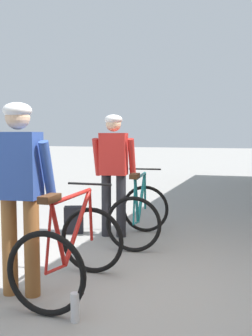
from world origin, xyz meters
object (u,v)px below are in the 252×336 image
(cyclist_far_in_blue, at_px, (19,182))
(backpack_on_platform, at_px, (74,220))
(cyclist_near_in_red, at_px, (114,164))
(bicycle_near_teal, at_px, (140,213))
(bicycle_far_red, at_px, (71,250))
(water_bottle_near_the_bikes, at_px, (75,307))

(cyclist_far_in_blue, height_order, backpack_on_platform, cyclist_far_in_blue)
(cyclist_near_in_red, xyz_separation_m, bicycle_near_teal, (0.43, -0.12, -0.65))
(bicycle_far_red, bearing_deg, water_bottle_near_the_bikes, -59.92)
(cyclist_near_in_red, relative_size, water_bottle_near_the_bikes, 7.56)
(water_bottle_near_the_bikes, bearing_deg, bicycle_near_teal, 95.02)
(bicycle_near_teal, bearing_deg, water_bottle_near_the_bikes, -84.98)
(bicycle_near_teal, distance_m, backpack_on_platform, 1.09)
(bicycle_far_red, bearing_deg, cyclist_far_in_blue, -152.45)
(bicycle_far_red, distance_m, backpack_on_platform, 2.19)
(bicycle_far_red, distance_m, water_bottle_near_the_bikes, 0.65)
(cyclist_far_in_blue, xyz_separation_m, backpack_on_platform, (-0.58, 2.16, -0.85))
(cyclist_near_in_red, height_order, cyclist_far_in_blue, same)
(backpack_on_platform, xyz_separation_m, water_bottle_near_the_bikes, (1.28, -2.46, -0.08))
(bicycle_near_teal, height_order, backpack_on_platform, bicycle_near_teal)
(bicycle_near_teal, bearing_deg, cyclist_far_in_blue, -103.48)
(backpack_on_platform, bearing_deg, water_bottle_near_the_bikes, -85.01)
(cyclist_far_in_blue, bearing_deg, backpack_on_platform, 104.94)
(backpack_on_platform, distance_m, water_bottle_near_the_bikes, 2.77)
(bicycle_near_teal, xyz_separation_m, water_bottle_near_the_bikes, (0.21, -2.36, -0.29))
(cyclist_far_in_blue, height_order, bicycle_near_teal, cyclist_far_in_blue)
(cyclist_far_in_blue, bearing_deg, bicycle_near_teal, 76.52)
(cyclist_near_in_red, xyz_separation_m, bicycle_far_red, (0.34, -1.97, -0.65))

